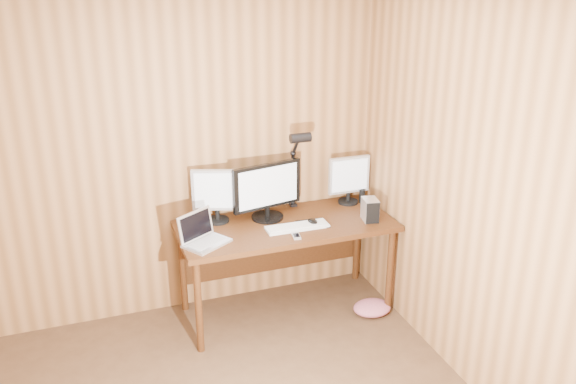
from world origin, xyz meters
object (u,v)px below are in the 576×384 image
desk (283,234)px  phone (296,236)px  mouse (313,222)px  monitor_left (216,194)px  keyboard (297,227)px  hard_drive (370,210)px  desk_lamp (297,158)px  speaker (362,196)px  monitor_center (267,190)px  laptop (202,236)px  monitor_right (349,179)px

desk → phone: bearing=-91.2°
mouse → monitor_left: bearing=149.3°
keyboard → hard_drive: 0.57m
keyboard → phone: (-0.06, -0.14, -0.00)m
keyboard → desk_lamp: (0.12, 0.33, 0.41)m
speaker → keyboard: bearing=-156.5°
monitor_center → hard_drive: 0.78m
monitor_center → mouse: monitor_center is taller
laptop → mouse: size_ratio=3.48×
monitor_center → hard_drive: bearing=-33.8°
mouse → hard_drive: (0.43, -0.07, 0.06)m
hard_drive → speaker: (0.10, 0.34, -0.03)m
desk → mouse: mouse is taller
desk_lamp → hard_drive: bearing=-49.2°
hard_drive → desk_lamp: bearing=150.4°
speaker → desk: bearing=-171.1°
desk_lamp → monitor_right: bearing=-10.2°
monitor_left → mouse: bearing=-4.3°
hard_drive → desk_lamp: 0.67m
monitor_left → monitor_right: size_ratio=1.06×
monitor_left → desk_lamp: size_ratio=0.60×
monitor_center → monitor_left: size_ratio=1.35×
monitor_left → phone: size_ratio=3.67×
monitor_right → keyboard: size_ratio=0.83×
mouse → speaker: (0.53, 0.27, 0.03)m
monitor_left → laptop: size_ratio=1.08×
keyboard → phone: keyboard is taller
mouse → hard_drive: size_ratio=0.64×
monitor_center → phone: 0.45m
laptop → hard_drive: (1.27, -0.04, 0.03)m
keyboard → mouse: bearing=10.7°
desk → monitor_left: bearing=163.7°
desk → monitor_center: (-0.10, 0.07, 0.35)m
monitor_center → keyboard: bearing=-70.3°
laptop → keyboard: 0.71m
monitor_center → keyboard: monitor_center is taller
monitor_center → mouse: (0.28, -0.22, -0.20)m
desk → speaker: bearing=8.9°
desk → monitor_center: bearing=144.9°
monitor_center → hard_drive: monitor_center is taller
monitor_center → desk_lamp: size_ratio=0.81×
keyboard → desk_lamp: bearing=70.6°
desk → mouse: 0.28m
hard_drive → desk_lamp: size_ratio=0.25×
hard_drive → keyboard: bearing=-174.4°
monitor_center → speaker: bearing=-8.3°
keyboard → speaker: bearing=24.0°
monitor_right → hard_drive: 0.39m
mouse → speaker: bearing=19.6°
monitor_right → keyboard: (-0.56, -0.32, -0.20)m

